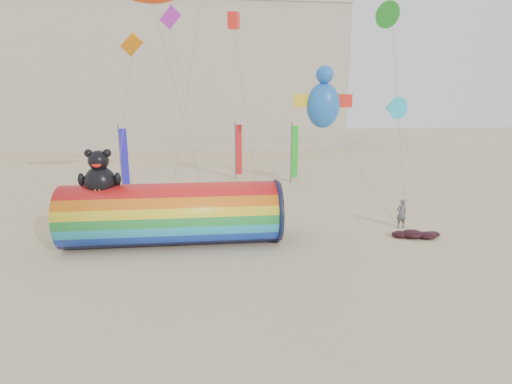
{
  "coord_description": "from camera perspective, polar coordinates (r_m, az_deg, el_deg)",
  "views": [
    {
      "loc": [
        -1.8,
        -18.44,
        7.03
      ],
      "look_at": [
        0.5,
        1.5,
        2.4
      ],
      "focal_mm": 28.0,
      "sensor_mm": 36.0,
      "label": 1
    }
  ],
  "objects": [
    {
      "name": "hotel_building",
      "position": [
        65.27,
        -16.16,
        15.39
      ],
      "size": [
        60.4,
        15.4,
        20.6
      ],
      "color": "#B7AD99",
      "rests_on": "ground"
    },
    {
      "name": "windsock_assembly",
      "position": [
        20.15,
        -11.79,
        -2.87
      ],
      "size": [
        10.58,
        3.22,
        4.88
      ],
      "color": "red",
      "rests_on": "ground"
    },
    {
      "name": "fabric_bundle",
      "position": [
        22.64,
        21.86,
        -5.61
      ],
      "size": [
        2.62,
        1.35,
        0.41
      ],
      "color": "#330913",
      "rests_on": "ground"
    },
    {
      "name": "flying_kites",
      "position": [
        23.87,
        -1.68,
        22.58
      ],
      "size": [
        26.2,
        11.87,
        9.02
      ],
      "color": "#FF430D",
      "rests_on": "ground"
    },
    {
      "name": "festival_banners",
      "position": [
        34.17,
        -4.91,
        5.56
      ],
      "size": [
        14.58,
        4.06,
        5.2
      ],
      "color": "#59595E",
      "rests_on": "ground"
    },
    {
      "name": "ground",
      "position": [
        19.81,
        -0.95,
        -7.79
      ],
      "size": [
        160.0,
        160.0,
        0.0
      ],
      "primitive_type": "plane",
      "color": "#CCB58C",
      "rests_on": "ground"
    },
    {
      "name": "kite_handler",
      "position": [
        23.84,
        20.06,
        -2.9
      ],
      "size": [
        0.63,
        0.44,
        1.66
      ],
      "primitive_type": "imported",
      "rotation": [
        0.0,
        0.0,
        3.21
      ],
      "color": "#54555B",
      "rests_on": "ground"
    }
  ]
}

